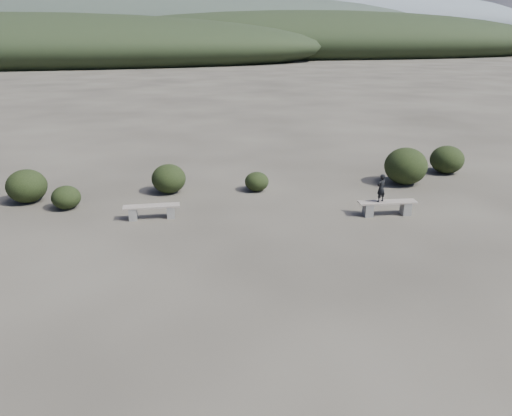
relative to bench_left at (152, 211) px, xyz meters
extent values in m
plane|color=#322E27|center=(3.27, -6.22, -0.26)|extent=(1200.00, 1200.00, 0.00)
cube|color=slate|center=(-0.58, 0.02, -0.07)|extent=(0.25, 0.34, 0.38)
cube|color=slate|center=(0.58, -0.02, -0.07)|extent=(0.25, 0.34, 0.38)
cube|color=gray|center=(0.00, 0.00, 0.15)|extent=(1.74, 0.41, 0.05)
cube|color=slate|center=(6.68, -1.09, -0.06)|extent=(0.29, 0.38, 0.41)
cube|color=slate|center=(7.91, -1.20, -0.06)|extent=(0.29, 0.38, 0.41)
cube|color=gray|center=(7.30, -1.15, 0.17)|extent=(1.87, 0.55, 0.05)
imported|color=black|center=(7.05, -1.13, 0.64)|extent=(0.38, 0.32, 0.89)
ellipsoid|color=black|center=(-2.74, 1.50, 0.12)|extent=(0.94, 0.94, 0.77)
ellipsoid|color=black|center=(0.62, 2.59, 0.26)|extent=(1.22, 1.22, 1.05)
ellipsoid|color=black|center=(3.76, 2.18, 0.09)|extent=(0.87, 0.87, 0.70)
ellipsoid|color=black|center=(9.47, 1.92, 0.44)|extent=(1.60, 1.60, 1.40)
ellipsoid|color=black|center=(11.88, 3.05, 0.30)|extent=(1.35, 1.35, 1.13)
ellipsoid|color=black|center=(-4.14, 2.48, 0.30)|extent=(1.33, 1.33, 1.13)
ellipsoid|color=black|center=(-21.73, 83.78, 2.44)|extent=(110.00, 40.00, 12.00)
ellipsoid|color=black|center=(38.27, 103.78, 2.89)|extent=(120.00, 44.00, 14.00)
ellipsoid|color=#293229|center=(3.27, 153.78, 5.14)|extent=(190.00, 64.00, 24.00)
ellipsoid|color=slate|center=(73.27, 293.78, 9.64)|extent=(340.00, 110.00, 44.00)
ellipsoid|color=gray|center=(-26.73, 393.78, 12.34)|extent=(460.00, 140.00, 56.00)
camera|label=1|loc=(0.32, -14.89, 5.24)|focal=35.00mm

